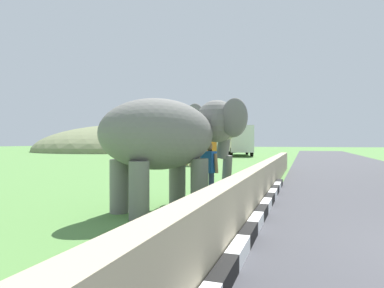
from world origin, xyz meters
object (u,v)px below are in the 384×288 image
(bus_orange, at_px, (185,138))
(cow_mid, at_px, (178,153))
(person_handler, at_px, (208,169))
(bus_white, at_px, (240,138))
(elephant, at_px, (173,136))
(cow_near, at_px, (191,153))
(bus_teal, at_px, (229,139))

(bus_orange, xyz_separation_m, cow_mid, (-8.64, -2.65, -1.21))
(person_handler, relative_size, bus_white, 0.18)
(elephant, xyz_separation_m, cow_near, (14.29, 4.38, -0.93))
(elephant, distance_m, bus_white, 33.26)
(elephant, distance_m, person_handler, 1.53)
(cow_near, bearing_deg, person_handler, -159.31)
(bus_teal, height_order, cow_near, bus_teal)
(person_handler, bearing_deg, cow_mid, 24.13)
(bus_white, xyz_separation_m, bus_teal, (14.69, 4.52, 0.00))
(person_handler, relative_size, cow_mid, 0.86)
(elephant, relative_size, person_handler, 2.39)
(bus_white, bearing_deg, elephant, -172.39)
(bus_white, height_order, bus_teal, same)
(bus_orange, relative_size, cow_mid, 5.11)
(elephant, height_order, person_handler, elephant)
(bus_orange, bearing_deg, elephant, -160.91)
(bus_white, bearing_deg, bus_teal, 17.11)
(cow_near, height_order, cow_mid, same)
(person_handler, bearing_deg, bus_orange, 21.38)
(elephant, height_order, bus_white, bus_white)
(bus_white, height_order, cow_mid, bus_white)
(bus_white, distance_m, cow_mid, 18.87)
(elephant, xyz_separation_m, bus_orange, (22.79, 7.89, 0.28))
(cow_near, bearing_deg, bus_teal, 7.76)
(person_handler, height_order, cow_mid, person_handler)
(elephant, height_order, bus_teal, bus_teal)
(elephant, bearing_deg, person_handler, -29.19)
(bus_orange, bearing_deg, bus_white, -18.90)
(cow_mid, bearing_deg, person_handler, -155.87)
(bus_orange, height_order, cow_near, bus_orange)
(person_handler, bearing_deg, elephant, 150.81)
(person_handler, relative_size, bus_teal, 0.16)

